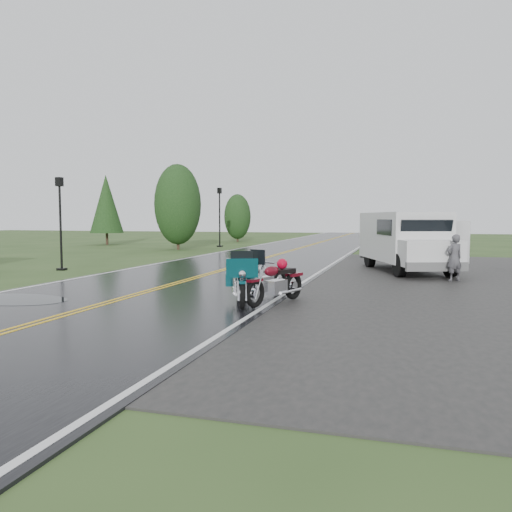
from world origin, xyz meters
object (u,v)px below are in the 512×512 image
(motorcycle_teal, at_px, (242,283))
(person_at_van, at_px, (454,259))
(motorcycle_silver, at_px, (248,278))
(van_white, at_px, (400,244))
(motorcycle_red, at_px, (255,282))
(lamp_post_near_left, at_px, (61,224))
(lamp_post_far_left, at_px, (220,217))

(motorcycle_teal, height_order, person_at_van, person_at_van)
(motorcycle_silver, distance_m, van_white, 7.00)
(motorcycle_red, relative_size, van_white, 0.37)
(person_at_van, height_order, lamp_post_near_left, lamp_post_near_left)
(motorcycle_silver, height_order, lamp_post_far_left, lamp_post_far_left)
(motorcycle_silver, distance_m, person_at_van, 7.55)
(lamp_post_far_left, bearing_deg, van_white, -51.35)
(motorcycle_silver, bearing_deg, lamp_post_near_left, 175.42)
(van_white, bearing_deg, motorcycle_silver, -141.89)
(motorcycle_red, xyz_separation_m, lamp_post_far_left, (-9.69, 23.29, 1.51))
(motorcycle_teal, bearing_deg, motorcycle_silver, 82.93)
(lamp_post_near_left, distance_m, lamp_post_far_left, 17.16)
(motorcycle_teal, distance_m, lamp_post_far_left, 25.50)
(motorcycle_teal, xyz_separation_m, person_at_van, (4.98, 7.03, 0.11))
(motorcycle_teal, distance_m, van_white, 8.35)
(motorcycle_red, xyz_separation_m, person_at_van, (4.78, 6.71, 0.12))
(motorcycle_teal, relative_size, person_at_van, 1.45)
(person_at_van, bearing_deg, lamp_post_near_left, -31.04)
(person_at_van, bearing_deg, motorcycle_red, 21.26)
(motorcycle_teal, xyz_separation_m, lamp_post_far_left, (-9.49, 23.61, 1.51))
(motorcycle_silver, bearing_deg, van_white, 80.27)
(person_at_van, distance_m, lamp_post_far_left, 22.06)
(person_at_van, xyz_separation_m, lamp_post_far_left, (-14.47, 16.59, 1.40))
(motorcycle_red, bearing_deg, lamp_post_far_left, 132.64)
(motorcycle_red, bearing_deg, person_at_van, 74.56)
(motorcycle_silver, bearing_deg, lamp_post_far_left, 134.74)
(motorcycle_silver, height_order, van_white, van_white)
(motorcycle_red, distance_m, van_white, 7.98)
(motorcycle_red, bearing_deg, motorcycle_teal, -101.76)
(van_white, bearing_deg, motorcycle_red, -132.58)
(lamp_post_near_left, bearing_deg, person_at_van, 2.21)
(motorcycle_silver, bearing_deg, person_at_van, 66.48)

